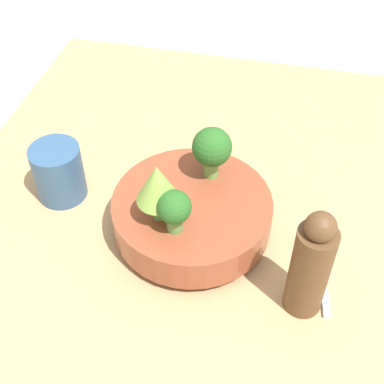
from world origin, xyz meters
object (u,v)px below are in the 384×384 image
object	(u,v)px
bowl	(192,214)
pepper_mill	(311,266)
cup	(59,172)
fork	(322,268)

from	to	relation	value
bowl	pepper_mill	world-z (taller)	pepper_mill
cup	fork	world-z (taller)	cup
bowl	fork	size ratio (longest dim) A/B	1.45
cup	pepper_mill	distance (m)	0.45
fork	cup	bearing A→B (deg)	81.92
cup	fork	xyz separation A→B (m)	(-0.06, -0.45, -0.05)
cup	fork	size ratio (longest dim) A/B	0.57
fork	pepper_mill	bearing A→B (deg)	159.90
cup	fork	bearing A→B (deg)	-98.08
fork	bowl	bearing A→B (deg)	81.65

